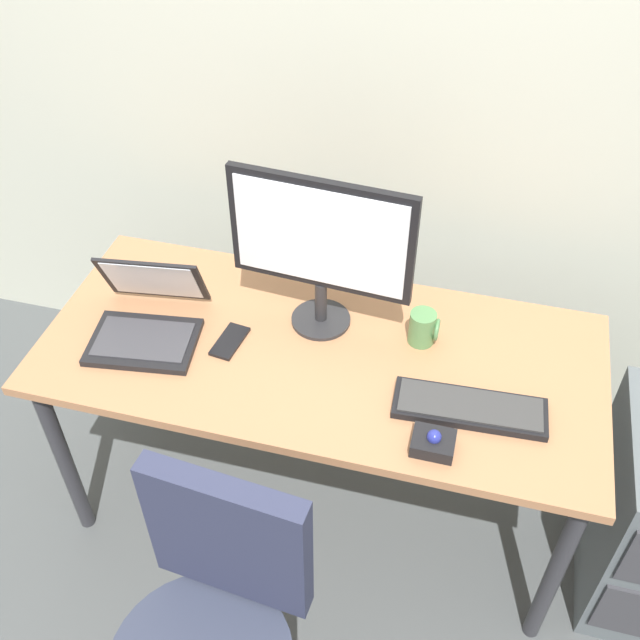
# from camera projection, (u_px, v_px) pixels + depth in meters

# --- Properties ---
(ground_plane) EXTENTS (8.00, 8.00, 0.00)m
(ground_plane) POSITION_uv_depth(u_px,v_px,m) (320.00, 496.00, 2.67)
(ground_plane) COLOR #484C4D
(back_wall) EXTENTS (6.00, 0.10, 2.80)m
(back_wall) POSITION_uv_depth(u_px,v_px,m) (380.00, 34.00, 2.22)
(back_wall) COLOR beige
(back_wall) RESTS_ON ground
(desk) EXTENTS (1.64, 0.74, 0.75)m
(desk) POSITION_uv_depth(u_px,v_px,m) (320.00, 368.00, 2.21)
(desk) COLOR #A8714B
(desk) RESTS_ON ground
(monitor_main) EXTENTS (0.53, 0.18, 0.50)m
(monitor_main) POSITION_uv_depth(u_px,v_px,m) (321.00, 243.00, 2.05)
(monitor_main) COLOR #262628
(monitor_main) RESTS_ON desk
(keyboard) EXTENTS (0.42, 0.16, 0.03)m
(keyboard) POSITION_uv_depth(u_px,v_px,m) (470.00, 408.00, 1.98)
(keyboard) COLOR black
(keyboard) RESTS_ON desk
(laptop) EXTENTS (0.35, 0.36, 0.22)m
(laptop) POSITION_uv_depth(u_px,v_px,m) (147.00, 319.00, 2.18)
(laptop) COLOR black
(laptop) RESTS_ON desk
(trackball_mouse) EXTENTS (0.11, 0.09, 0.07)m
(trackball_mouse) POSITION_uv_depth(u_px,v_px,m) (433.00, 442.00, 1.88)
(trackball_mouse) COLOR black
(trackball_mouse) RESTS_ON desk
(coffee_mug) EXTENTS (0.09, 0.08, 0.11)m
(coffee_mug) POSITION_uv_depth(u_px,v_px,m) (423.00, 328.00, 2.15)
(coffee_mug) COLOR #51834D
(coffee_mug) RESTS_ON desk
(cell_phone) EXTENTS (0.09, 0.15, 0.01)m
(cell_phone) POSITION_uv_depth(u_px,v_px,m) (230.00, 341.00, 2.18)
(cell_phone) COLOR black
(cell_phone) RESTS_ON desk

